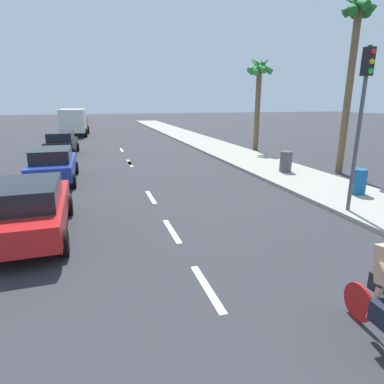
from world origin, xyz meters
TOP-DOWN VIEW (x-y plane):
  - ground_plane at (0.00, 20.00)m, footprint 160.00×160.00m
  - sidewalk_strip at (7.35, 22.00)m, footprint 3.60×80.00m
  - lane_stripe_2 at (0.00, 7.14)m, footprint 0.16×1.80m
  - lane_stripe_3 at (0.00, 10.24)m, footprint 0.16×1.80m
  - lane_stripe_4 at (0.00, 13.82)m, footprint 0.16×1.80m
  - lane_stripe_5 at (0.00, 21.01)m, footprint 0.16×1.80m
  - lane_stripe_6 at (0.00, 21.60)m, footprint 0.16×1.80m
  - lane_stripe_7 at (0.00, 26.97)m, footprint 0.16×1.80m
  - parked_car_red at (-3.83, 10.98)m, footprint 2.18×4.61m
  - parked_car_blue at (-3.86, 17.61)m, footprint 2.02×4.37m
  - parked_car_black at (-4.13, 25.87)m, footprint 2.13×4.36m
  - delivery_truck at (-3.85, 39.08)m, footprint 2.88×6.33m
  - palm_tree_mid at (10.15, 15.38)m, footprint 1.73×1.73m
  - palm_tree_far at (9.55, 23.55)m, footprint 1.89×1.93m
  - traffic_signal at (5.95, 9.98)m, footprint 0.28×0.33m
  - trash_bin_near at (7.72, 11.52)m, footprint 0.60×0.60m
  - trash_bin_far at (7.32, 15.94)m, footprint 0.60×0.60m

SIDE VIEW (x-z plane):
  - ground_plane at x=0.00m, z-range 0.00..0.00m
  - lane_stripe_2 at x=0.00m, z-range 0.00..0.01m
  - lane_stripe_3 at x=0.00m, z-range 0.00..0.01m
  - lane_stripe_4 at x=0.00m, z-range 0.00..0.01m
  - lane_stripe_5 at x=0.00m, z-range 0.00..0.01m
  - lane_stripe_6 at x=0.00m, z-range 0.00..0.01m
  - lane_stripe_7 at x=0.00m, z-range 0.00..0.01m
  - sidewalk_strip at x=7.35m, z-range 0.00..0.14m
  - trash_bin_near at x=7.72m, z-range 0.14..1.12m
  - trash_bin_far at x=7.32m, z-range 0.14..1.17m
  - parked_car_black at x=-4.13m, z-range 0.05..1.62m
  - parked_car_blue at x=-3.86m, z-range 0.06..1.63m
  - parked_car_red at x=-3.83m, z-range 0.06..1.63m
  - delivery_truck at x=-3.85m, z-range 0.10..2.90m
  - traffic_signal at x=5.95m, z-range 1.01..6.21m
  - palm_tree_far at x=9.55m, z-range 1.80..8.60m
  - palm_tree_mid at x=10.15m, z-range 2.23..10.90m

